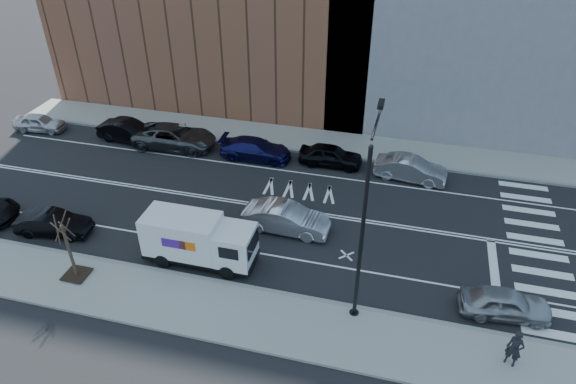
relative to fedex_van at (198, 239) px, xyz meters
The scene contains 20 objects.
ground 5.95m from the fedex_van, 75.69° to the left, with size 120.00×120.00×0.00m, color black.
sidewalk_near 3.75m from the fedex_van, 65.94° to the right, with size 44.00×3.60×0.15m, color gray.
sidewalk_far 14.53m from the fedex_van, 84.33° to the left, with size 44.00×3.60×0.15m, color gray.
curb_near 2.40m from the fedex_van, 44.42° to the right, with size 44.00×0.25×0.17m, color gray.
curb_far 12.75m from the fedex_van, 83.53° to the left, with size 44.00×0.25×0.17m, color gray.
crosswalk 18.36m from the fedex_van, 17.81° to the left, with size 3.00×14.00×0.01m, color white, non-canonical shape.
road_markings 5.95m from the fedex_van, 75.69° to the left, with size 40.00×8.60×0.01m, color white, non-canonical shape.
streetlight 9.28m from the fedex_van, ahead, with size 0.44×4.02×9.34m.
street_tree 6.24m from the fedex_van, 153.33° to the right, with size 1.20×1.20×3.75m.
fedex_van is the anchor object (origin of this frame).
far_parked_a 20.89m from the fedex_van, 148.33° to the left, with size 1.57×3.89×1.33m, color #B8B9BE.
far_parked_b 15.09m from the fedex_van, 132.46° to the left, with size 1.67×4.78×1.58m, color black.
far_parked_c 12.95m from the fedex_van, 120.54° to the left, with size 2.74×5.95×1.65m, color #414447.
far_parked_d 11.07m from the fedex_van, 92.12° to the left, with size 2.03×4.99×1.45m, color #15154C.
far_parked_e 12.45m from the fedex_van, 67.09° to the left, with size 1.74×4.32×1.47m, color black.
far_parked_f 15.01m from the fedex_van, 46.98° to the left, with size 1.62×4.64×1.53m, color #A9A9AE.
driving_sedan 5.26m from the fedex_van, 44.47° to the left, with size 1.71×4.91×1.62m, color silver.
near_parked_rear_a 8.87m from the fedex_van, behind, with size 1.45×4.15×1.37m, color black.
near_parked_front 15.17m from the fedex_van, ahead, with size 1.67×4.15×1.41m, color #A0A0A4.
pedestrian 15.47m from the fedex_van, 11.08° to the right, with size 0.67×0.44×1.84m, color black.
Camera 1 is at (8.19, -24.36, 18.17)m, focal length 32.00 mm.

